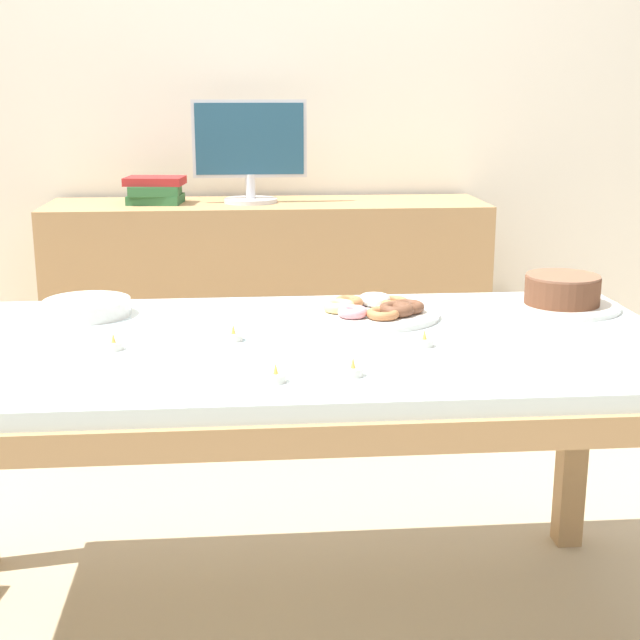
% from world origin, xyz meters
% --- Properties ---
extents(ground_plane, '(12.00, 12.00, 0.00)m').
position_xyz_m(ground_plane, '(0.00, 0.00, 0.00)').
color(ground_plane, tan).
extents(wall_back, '(8.00, 0.10, 2.60)m').
position_xyz_m(wall_back, '(0.00, 1.78, 1.30)').
color(wall_back, silver).
rests_on(wall_back, ground).
extents(dining_table, '(1.77, 0.88, 0.74)m').
position_xyz_m(dining_table, '(0.00, 0.00, 0.65)').
color(dining_table, silver).
rests_on(dining_table, ground).
extents(sideboard, '(1.65, 0.44, 0.86)m').
position_xyz_m(sideboard, '(0.00, 1.48, 0.43)').
color(sideboard, tan).
rests_on(sideboard, ground).
extents(computer_monitor, '(0.42, 0.20, 0.38)m').
position_xyz_m(computer_monitor, '(-0.06, 1.48, 1.05)').
color(computer_monitor, silver).
rests_on(computer_monitor, sideboard).
extents(book_stack, '(0.23, 0.18, 0.10)m').
position_xyz_m(book_stack, '(-0.42, 1.48, 0.91)').
color(book_stack, '#2D6638').
rests_on(book_stack, sideboard).
extents(cake_chocolate_round, '(0.29, 0.29, 0.09)m').
position_xyz_m(cake_chocolate_round, '(0.71, 0.23, 0.77)').
color(cake_chocolate_round, silver).
rests_on(cake_chocolate_round, dining_table).
extents(pastry_platter, '(0.32, 0.32, 0.04)m').
position_xyz_m(pastry_platter, '(0.22, 0.19, 0.75)').
color(pastry_platter, silver).
rests_on(pastry_platter, dining_table).
extents(plate_stack, '(0.21, 0.21, 0.04)m').
position_xyz_m(plate_stack, '(-0.48, 0.26, 0.76)').
color(plate_stack, silver).
rests_on(plate_stack, dining_table).
extents(tealight_centre, '(0.04, 0.04, 0.04)m').
position_xyz_m(tealight_centre, '(-0.04, -0.30, 0.75)').
color(tealight_centre, silver).
rests_on(tealight_centre, dining_table).
extents(tealight_near_front, '(0.04, 0.04, 0.04)m').
position_xyz_m(tealight_near_front, '(0.11, -0.27, 0.75)').
color(tealight_near_front, silver).
rests_on(tealight_near_front, dining_table).
extents(tealight_right_edge, '(0.04, 0.04, 0.04)m').
position_xyz_m(tealight_right_edge, '(-0.12, -0.00, 0.75)').
color(tealight_right_edge, silver).
rests_on(tealight_right_edge, dining_table).
extents(tealight_near_cakes, '(0.04, 0.04, 0.04)m').
position_xyz_m(tealight_near_cakes, '(0.29, -0.08, 0.75)').
color(tealight_near_cakes, silver).
rests_on(tealight_near_cakes, dining_table).
extents(tealight_left_edge, '(0.04, 0.04, 0.04)m').
position_xyz_m(tealight_left_edge, '(-0.37, -0.05, 0.75)').
color(tealight_left_edge, silver).
rests_on(tealight_left_edge, dining_table).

